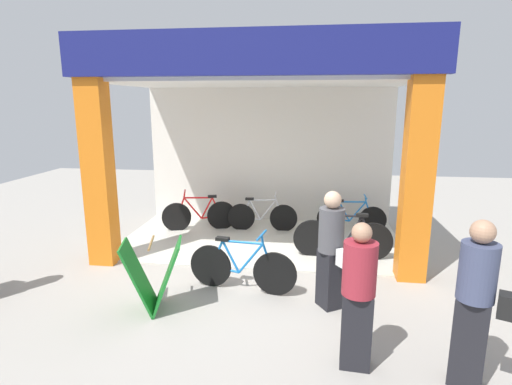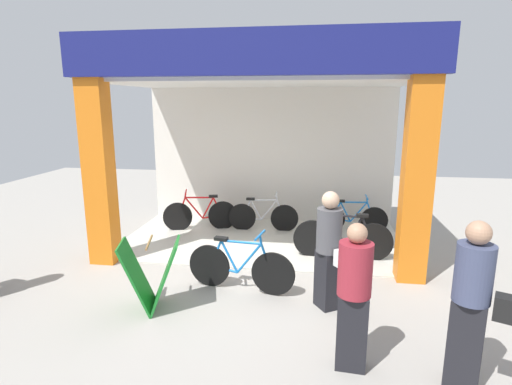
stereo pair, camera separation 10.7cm
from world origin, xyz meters
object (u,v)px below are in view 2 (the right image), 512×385
object	(u,v)px
pedestrian_0	(354,296)
pedestrian_2	(329,249)
bicycle_parked_0	(240,267)
bicycle_inside_3	(352,218)
bicycle_inside_2	(263,216)
pedestrian_1	(472,305)
bicycle_inside_0	(343,238)
sandwich_board_sign	(151,275)
bicycle_inside_1	(201,214)

from	to	relation	value
pedestrian_0	pedestrian_2	bearing A→B (deg)	99.63
bicycle_parked_0	pedestrian_0	world-z (taller)	pedestrian_0
bicycle_inside_3	bicycle_parked_0	xyz separation A→B (m)	(-1.86, -3.03, 0.04)
bicycle_inside_2	pedestrian_1	distance (m)	5.30
bicycle_parked_0	pedestrian_2	xyz separation A→B (m)	(1.26, -0.33, 0.47)
bicycle_inside_3	pedestrian_2	distance (m)	3.45
bicycle_inside_0	sandwich_board_sign	xyz separation A→B (m)	(-2.63, -2.19, 0.10)
bicycle_inside_0	pedestrian_2	size ratio (longest dim) A/B	1.08
bicycle_parked_0	pedestrian_1	size ratio (longest dim) A/B	0.96
bicycle_inside_1	pedestrian_2	xyz separation A→B (m)	(2.64, -3.06, 0.48)
pedestrian_0	bicycle_parked_0	bearing A→B (deg)	132.82
bicycle_inside_0	bicycle_parked_0	xyz separation A→B (m)	(-1.57, -1.48, -0.02)
bicycle_inside_2	pedestrian_0	xyz separation A→B (m)	(1.50, -4.45, 0.48)
sandwich_board_sign	pedestrian_0	bearing A→B (deg)	-18.90
bicycle_inside_1	pedestrian_1	xyz separation A→B (m)	(3.92, -4.47, 0.52)
sandwich_board_sign	pedestrian_2	size ratio (longest dim) A/B	0.60
bicycle_parked_0	sandwich_board_sign	bearing A→B (deg)	-145.99
bicycle_inside_1	sandwich_board_sign	bearing A→B (deg)	-84.77
bicycle_parked_0	bicycle_inside_0	bearing A→B (deg)	43.31
bicycle_inside_0	pedestrian_0	bearing A→B (deg)	-91.78
bicycle_inside_3	sandwich_board_sign	xyz separation A→B (m)	(-2.93, -3.75, 0.16)
bicycle_inside_0	bicycle_parked_0	world-z (taller)	bicycle_inside_0
bicycle_inside_0	pedestrian_2	xyz separation A→B (m)	(-0.31, -1.80, 0.45)
pedestrian_1	pedestrian_2	world-z (taller)	pedestrian_1
bicycle_parked_0	pedestrian_0	bearing A→B (deg)	-47.18
bicycle_inside_3	bicycle_parked_0	bearing A→B (deg)	-121.57
bicycle_inside_2	bicycle_inside_0	bearing A→B (deg)	-40.91
bicycle_inside_1	pedestrian_2	distance (m)	4.07
bicycle_inside_2	sandwich_board_sign	bearing A→B (deg)	-106.08
bicycle_inside_3	sandwich_board_sign	size ratio (longest dim) A/B	1.52
bicycle_inside_0	pedestrian_2	world-z (taller)	pedestrian_2
bicycle_inside_1	bicycle_parked_0	world-z (taller)	bicycle_parked_0
bicycle_parked_0	sandwich_board_sign	xyz separation A→B (m)	(-1.07, -0.72, 0.12)
bicycle_inside_2	bicycle_inside_3	bearing A→B (deg)	5.03
sandwich_board_sign	bicycle_inside_2	bearing A→B (deg)	73.92
bicycle_inside_2	pedestrian_0	distance (m)	4.72
bicycle_inside_1	sandwich_board_sign	world-z (taller)	sandwich_board_sign
bicycle_inside_1	pedestrian_1	distance (m)	5.97
bicycle_inside_2	bicycle_inside_1	bearing A→B (deg)	-174.39
pedestrian_0	bicycle_inside_1	bearing A→B (deg)	123.45
bicycle_inside_0	pedestrian_0	distance (m)	3.09
bicycle_inside_1	pedestrian_0	xyz separation A→B (m)	(2.85, -4.32, 0.46)
bicycle_inside_0	bicycle_inside_3	world-z (taller)	bicycle_inside_0
bicycle_inside_3	pedestrian_1	size ratio (longest dim) A/B	0.87
bicycle_inside_2	pedestrian_1	world-z (taller)	pedestrian_1
bicycle_parked_0	pedestrian_2	distance (m)	1.38
bicycle_inside_0	bicycle_inside_1	size ratio (longest dim) A/B	1.12
bicycle_inside_2	pedestrian_0	world-z (taller)	pedestrian_0
bicycle_inside_0	pedestrian_2	distance (m)	1.88
pedestrian_0	bicycle_inside_0	bearing A→B (deg)	88.22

